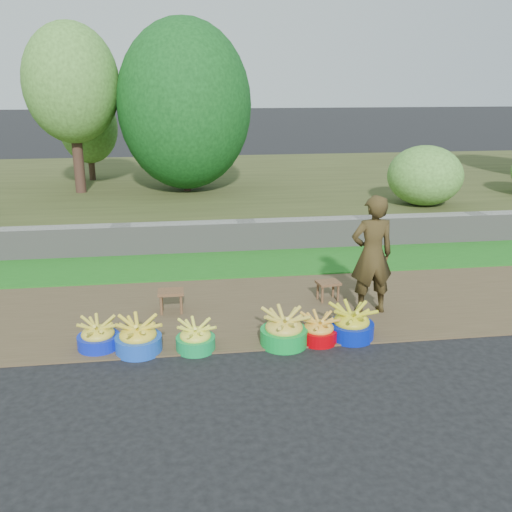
{
  "coord_description": "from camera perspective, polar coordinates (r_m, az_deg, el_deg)",
  "views": [
    {
      "loc": [
        -1.21,
        -5.9,
        2.99
      ],
      "look_at": [
        -0.2,
        1.3,
        0.75
      ],
      "focal_mm": 40.0,
      "sensor_mm": 36.0,
      "label": 1
    }
  ],
  "objects": [
    {
      "name": "vegetation",
      "position": [
        14.44,
        -21.57,
        14.66
      ],
      "size": [
        36.5,
        7.93,
        4.56
      ],
      "color": "#3C271D",
      "rests_on": "earth_bank"
    },
    {
      "name": "basin_c",
      "position": [
        6.68,
        -6.07,
        -8.14
      ],
      "size": [
        0.45,
        0.45,
        0.34
      ],
      "color": "#0F9546",
      "rests_on": "ground"
    },
    {
      "name": "basin_a",
      "position": [
        6.91,
        -15.51,
        -7.72
      ],
      "size": [
        0.48,
        0.48,
        0.36
      ],
      "color": "#0D22BE",
      "rests_on": "ground"
    },
    {
      "name": "basin_f",
      "position": [
        7.01,
        9.51,
        -6.72
      ],
      "size": [
        0.55,
        0.55,
        0.41
      ],
      "color": "#051CA9",
      "rests_on": "ground"
    },
    {
      "name": "grass_verge",
      "position": [
        9.69,
        -0.4,
        -0.71
      ],
      "size": [
        80.0,
        1.5,
        0.04
      ],
      "primitive_type": "cube",
      "color": "#1E6D1B",
      "rests_on": "ground"
    },
    {
      "name": "retaining_wall",
      "position": [
        10.43,
        -1.02,
        2.05
      ],
      "size": [
        80.0,
        0.35,
        0.55
      ],
      "primitive_type": "cube",
      "color": "gray",
      "rests_on": "ground"
    },
    {
      "name": "stool_left",
      "position": [
        7.69,
        -8.5,
        -3.88
      ],
      "size": [
        0.34,
        0.26,
        0.3
      ],
      "rotation": [
        0.0,
        0.0,
        -0.01
      ],
      "color": "brown",
      "rests_on": "dirt_shoulder"
    },
    {
      "name": "basin_e",
      "position": [
        6.88,
        6.29,
        -7.37
      ],
      "size": [
        0.45,
        0.45,
        0.33
      ],
      "color": "#B00007",
      "rests_on": "ground"
    },
    {
      "name": "vendor_woman",
      "position": [
        7.59,
        11.52,
        0.12
      ],
      "size": [
        0.6,
        0.41,
        1.59
      ],
      "primitive_type": "imported",
      "rotation": [
        0.0,
        0.0,
        3.19
      ],
      "color": "black",
      "rests_on": "dirt_shoulder"
    },
    {
      "name": "basin_b",
      "position": [
        6.72,
        -11.69,
        -7.98
      ],
      "size": [
        0.53,
        0.53,
        0.4
      ],
      "color": "blue",
      "rests_on": "ground"
    },
    {
      "name": "ground_plane",
      "position": [
        6.72,
        3.3,
        -9.31
      ],
      "size": [
        120.0,
        120.0,
        0.0
      ],
      "primitive_type": "plane",
      "color": "black",
      "rests_on": "ground"
    },
    {
      "name": "dirt_shoulder",
      "position": [
        7.84,
        1.54,
        -5.22
      ],
      "size": [
        80.0,
        2.5,
        0.02
      ],
      "primitive_type": "cube",
      "color": "#4F402A",
      "rests_on": "ground"
    },
    {
      "name": "earth_bank",
      "position": [
        15.2,
        -3.28,
        6.73
      ],
      "size": [
        80.0,
        10.0,
        0.5
      ],
      "primitive_type": "cube",
      "color": "#404720",
      "rests_on": "ground"
    },
    {
      "name": "stool_right",
      "position": [
        8.07,
        7.22,
        -2.93
      ],
      "size": [
        0.35,
        0.29,
        0.28
      ],
      "rotation": [
        0.0,
        0.0,
        0.16
      ],
      "color": "brown",
      "rests_on": "dirt_shoulder"
    },
    {
      "name": "basin_d",
      "position": [
        6.76,
        2.81,
        -7.41
      ],
      "size": [
        0.56,
        0.56,
        0.42
      ],
      "color": "#0A9935",
      "rests_on": "ground"
    }
  ]
}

